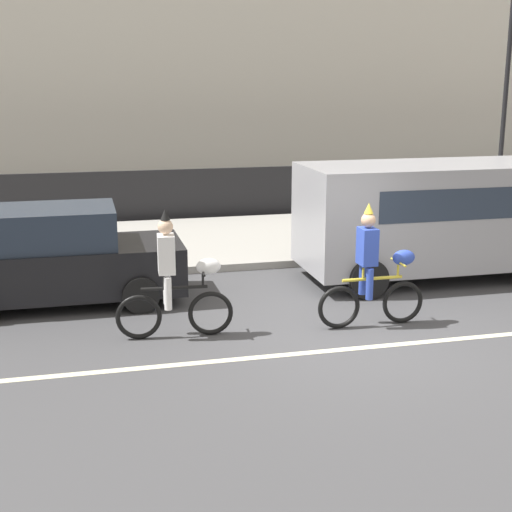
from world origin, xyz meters
name	(u,v)px	position (x,y,z in m)	size (l,w,h in m)	color
ground_plane	(359,335)	(0.00, 0.00, 0.00)	(80.00, 80.00, 0.00)	#424244
road_centre_line	(372,347)	(0.00, -0.50, 0.00)	(36.00, 0.14, 0.01)	beige
sidewalk_curb	(256,239)	(0.00, 6.50, 0.07)	(60.00, 5.00, 0.15)	#9E9B93
fence_line	(230,194)	(0.00, 9.40, 0.70)	(40.00, 0.08, 1.40)	black
building_backdrop	(157,91)	(-0.98, 18.00, 3.30)	(28.00, 8.00, 6.60)	beige
parade_cyclist_zebra	(175,282)	(-2.65, 0.58, 0.84)	(1.72, 0.50, 1.92)	black
parade_cyclist_cobalt	(373,273)	(0.34, 0.37, 0.84)	(1.72, 0.50, 1.92)	black
parked_van_grey	(437,211)	(2.60, 2.70, 1.28)	(5.00, 2.22, 2.18)	#99999E
parked_car_black	(57,258)	(-4.35, 2.71, 0.78)	(4.10, 1.92, 1.64)	black
street_lamp_post	(508,68)	(6.74, 7.22, 3.99)	(0.36, 0.36, 5.86)	black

